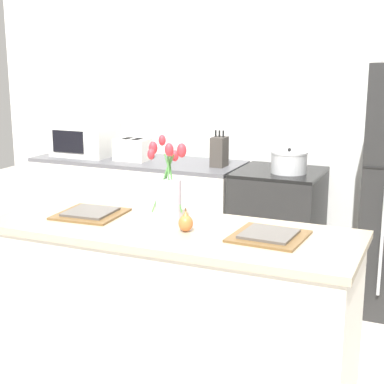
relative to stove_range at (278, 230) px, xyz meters
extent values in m
cube|color=silver|center=(-0.10, 0.40, 0.90)|extent=(5.20, 0.08, 2.70)
cube|color=silver|center=(-0.10, -1.60, -0.01)|extent=(1.76, 0.62, 0.87)
cube|color=tan|center=(-0.10, -1.60, 0.44)|extent=(1.80, 0.66, 0.03)
cube|color=silver|center=(-1.16, 0.00, -0.01)|extent=(1.68, 0.60, 0.87)
cube|color=#515156|center=(-1.16, 0.00, 0.43)|extent=(1.68, 0.60, 0.03)
cube|color=black|center=(0.00, 0.00, -0.01)|extent=(0.60, 0.60, 0.87)
cube|color=black|center=(0.00, 0.00, 0.44)|extent=(0.60, 0.60, 0.02)
cube|color=black|center=(0.00, -0.30, -0.04)|extent=(0.42, 0.01, 0.29)
cylinder|color=#B2B5B7|center=(0.76, -0.34, 0.12)|extent=(0.02, 0.02, 0.72)
cylinder|color=silver|center=(-0.15, -1.54, 0.56)|extent=(0.13, 0.13, 0.22)
cylinder|color=#4C9342|center=(-0.12, -1.54, 0.66)|extent=(0.10, 0.01, 0.28)
ellipsoid|color=red|center=(-0.07, -1.54, 0.82)|extent=(0.05, 0.05, 0.07)
cylinder|color=#4C9342|center=(-0.14, -1.51, 0.64)|extent=(0.02, 0.04, 0.25)
ellipsoid|color=red|center=(-0.13, -1.49, 0.78)|extent=(0.04, 0.04, 0.06)
cylinder|color=#4C9342|center=(-0.16, -1.53, 0.68)|extent=(0.09, 0.10, 0.32)
ellipsoid|color=red|center=(-0.20, -1.48, 0.85)|extent=(0.04, 0.04, 0.05)
cylinder|color=#4C9342|center=(-0.17, -1.53, 0.66)|extent=(0.13, 0.03, 0.28)
ellipsoid|color=red|center=(-0.23, -1.52, 0.82)|extent=(0.04, 0.04, 0.06)
cylinder|color=#4C9342|center=(-0.17, -1.56, 0.65)|extent=(0.07, 0.09, 0.27)
ellipsoid|color=red|center=(-0.20, -1.60, 0.80)|extent=(0.03, 0.03, 0.05)
cylinder|color=#4C9342|center=(-0.13, -1.57, 0.66)|extent=(0.03, 0.04, 0.30)
ellipsoid|color=red|center=(-0.12, -1.58, 0.83)|extent=(0.04, 0.04, 0.06)
ellipsoid|color=#C66B33|center=(-0.01, -1.63, 0.49)|extent=(0.07, 0.07, 0.08)
cone|color=#C66B33|center=(-0.01, -1.63, 0.54)|extent=(0.04, 0.04, 0.03)
cylinder|color=brown|center=(-0.01, -1.63, 0.56)|extent=(0.01, 0.01, 0.02)
cube|color=brown|center=(-0.58, -1.57, 0.46)|extent=(0.34, 0.34, 0.01)
cube|color=#514C47|center=(-0.58, -1.57, 0.47)|extent=(0.24, 0.24, 0.01)
cube|color=brown|center=(0.38, -1.57, 0.46)|extent=(0.34, 0.34, 0.01)
cube|color=#514C47|center=(0.38, -1.57, 0.47)|extent=(0.24, 0.24, 0.01)
cube|color=silver|center=(-1.18, -0.05, 0.53)|extent=(0.26, 0.18, 0.17)
cube|color=black|center=(-1.22, -0.05, 0.62)|extent=(0.05, 0.11, 0.01)
cube|color=black|center=(-1.13, -0.05, 0.62)|extent=(0.05, 0.11, 0.01)
cube|color=black|center=(-1.32, -0.05, 0.56)|extent=(0.02, 0.02, 0.02)
cylinder|color=#B2B5B7|center=(0.08, -0.05, 0.52)|extent=(0.25, 0.25, 0.14)
cylinder|color=#B2B5B7|center=(0.08, -0.05, 0.59)|extent=(0.26, 0.26, 0.01)
sphere|color=black|center=(0.08, -0.05, 0.61)|extent=(0.02, 0.02, 0.02)
cube|color=white|center=(-1.64, 0.00, 0.58)|extent=(0.48, 0.36, 0.27)
cube|color=black|center=(-1.69, -0.18, 0.58)|extent=(0.29, 0.01, 0.18)
cube|color=#3D3833|center=(-0.46, -0.02, 0.56)|extent=(0.10, 0.14, 0.22)
cylinder|color=black|center=(-0.49, -0.02, 0.69)|extent=(0.01, 0.01, 0.05)
cylinder|color=black|center=(-0.46, -0.02, 0.69)|extent=(0.01, 0.01, 0.05)
cylinder|color=black|center=(-0.43, -0.02, 0.69)|extent=(0.01, 0.01, 0.05)
camera|label=1|loc=(1.07, -4.04, 1.27)|focal=55.00mm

